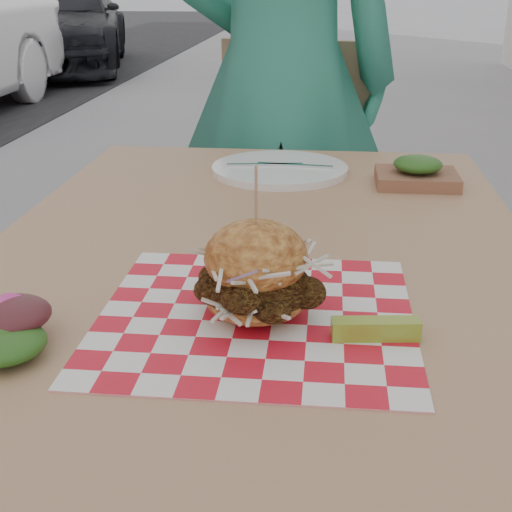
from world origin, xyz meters
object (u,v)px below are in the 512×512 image
object	(u,v)px
patio_table	(260,292)
car_dark	(59,23)
patio_chair	(297,191)
diner	(280,79)
sandwich	(256,276)

from	to	relation	value
patio_table	car_dark	bearing A→B (deg)	112.27
car_dark	patio_chair	distance (m)	7.71
diner	sandwich	size ratio (longest dim) A/B	9.76
car_dark	sandwich	xyz separation A→B (m)	(3.27, -8.17, 0.26)
diner	car_dark	world-z (taller)	diner
patio_chair	sandwich	size ratio (longest dim) A/B	5.37
patio_table	sandwich	distance (m)	0.27
patio_chair	sandwich	distance (m)	1.21
diner	car_dark	bearing A→B (deg)	-67.91
car_dark	sandwich	distance (m)	8.81
sandwich	patio_chair	bearing A→B (deg)	90.20
diner	patio_chair	size ratio (longest dim) A/B	1.82
car_dark	sandwich	world-z (taller)	car_dark
patio_chair	car_dark	bearing A→B (deg)	122.76
diner	patio_table	xyz separation A→B (m)	(0.04, -0.92, -0.19)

